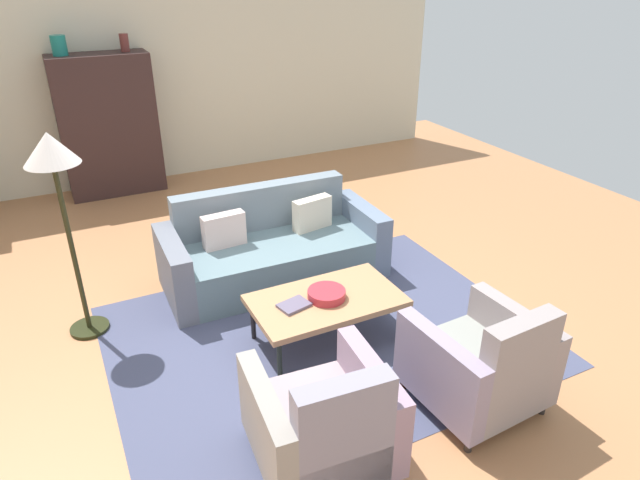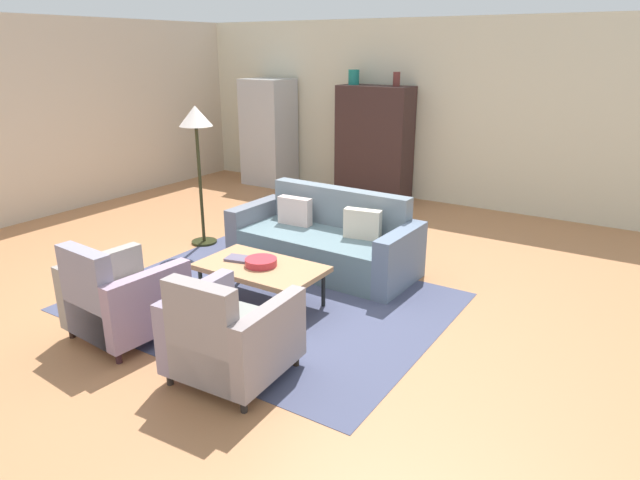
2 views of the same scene
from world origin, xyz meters
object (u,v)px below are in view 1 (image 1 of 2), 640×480
object	(u,v)px
floor_lamp	(54,169)
couch	(271,249)
coffee_table	(326,302)
cabinet	(109,126)
armchair_right	(483,367)
vase_tall	(59,45)
book_stack	(294,305)
vase_round	(124,43)
armchair_left	(325,426)
fruit_bowl	(327,294)

from	to	relation	value
floor_lamp	couch	bearing A→B (deg)	5.40
couch	coffee_table	bearing A→B (deg)	91.27
couch	cabinet	size ratio (longest dim) A/B	1.18
armchair_right	vase_tall	distance (m)	5.99
book_stack	vase_tall	world-z (taller)	vase_tall
armchair_right	vase_tall	xyz separation A→B (m)	(-2.01, 5.42, 1.57)
coffee_table	vase_tall	bearing A→B (deg)	108.27
coffee_table	cabinet	bearing A→B (deg)	103.26
couch	floor_lamp	world-z (taller)	floor_lamp
couch	armchair_right	bearing A→B (deg)	105.72
vase_round	floor_lamp	xyz separation A→B (m)	(-1.09, -3.23, -0.46)
couch	cabinet	bearing A→B (deg)	-70.49
armchair_left	vase_tall	distance (m)	5.70
floor_lamp	vase_round	bearing A→B (deg)	71.38
cabinet	floor_lamp	size ratio (longest dim) A/B	1.05
armchair_left	vase_tall	bearing A→B (deg)	102.96
vase_tall	armchair_left	bearing A→B (deg)	-81.62
armchair_left	book_stack	size ratio (longest dim) A/B	3.31
book_stack	vase_round	xyz separation A→B (m)	(-0.37, 4.25, 1.49)
book_stack	vase_tall	bearing A→B (deg)	104.79
armchair_right	floor_lamp	xyz separation A→B (m)	(-2.34, 2.19, 1.10)
fruit_bowl	cabinet	world-z (taller)	cabinet
coffee_table	book_stack	size ratio (longest dim) A/B	4.51
coffee_table	floor_lamp	bearing A→B (deg)	149.59
couch	fruit_bowl	distance (m)	1.20
armchair_right	floor_lamp	world-z (taller)	floor_lamp
armchair_right	fruit_bowl	world-z (taller)	armchair_right
coffee_table	vase_round	bearing A→B (deg)	98.73
armchair_right	vase_round	bearing A→B (deg)	99.92
coffee_table	floor_lamp	size ratio (longest dim) A/B	0.70
armchair_left	vase_tall	xyz separation A→B (m)	(-0.80, 5.42, 1.57)
armchair_left	book_stack	distance (m)	1.21
couch	fruit_bowl	bearing A→B (deg)	91.44
armchair_right	fruit_bowl	distance (m)	1.32
armchair_left	armchair_right	xyz separation A→B (m)	(1.21, -0.00, 0.00)
coffee_table	cabinet	world-z (taller)	cabinet
armchair_right	book_stack	size ratio (longest dim) A/B	3.31
couch	book_stack	xyz separation A→B (m)	(-0.28, -1.18, 0.13)
vase_tall	book_stack	bearing A→B (deg)	-75.21
book_stack	cabinet	world-z (taller)	cabinet
cabinet	vase_tall	xyz separation A→B (m)	(-0.40, -0.00, 1.02)
armchair_right	vase_tall	world-z (taller)	vase_tall
fruit_bowl	book_stack	size ratio (longest dim) A/B	1.15
couch	vase_tall	size ratio (longest dim) A/B	9.12
couch	floor_lamp	size ratio (longest dim) A/B	1.23
coffee_table	floor_lamp	world-z (taller)	floor_lamp
fruit_bowl	cabinet	xyz separation A→B (m)	(-1.01, 4.25, 0.46)
book_stack	vase_tall	size ratio (longest dim) A/B	1.14
floor_lamp	vase_tall	bearing A→B (deg)	84.03
coffee_table	armchair_right	xyz separation A→B (m)	(0.60, -1.17, -0.02)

